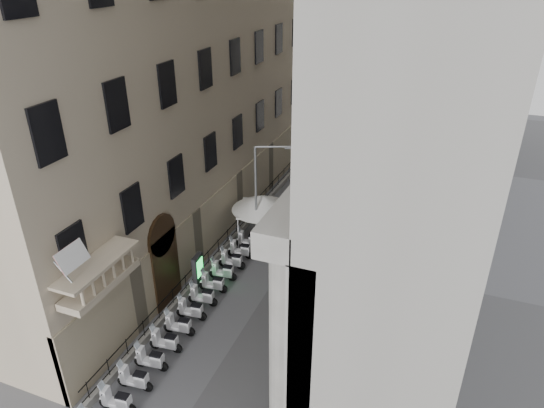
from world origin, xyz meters
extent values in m
cylinder|color=white|center=(-3.53, 18.54, 1.15)|extent=(0.06, 0.06, 2.29)
cylinder|color=white|center=(-0.61, 18.54, 1.15)|extent=(0.06, 0.06, 2.29)
cylinder|color=white|center=(-3.53, 21.46, 1.15)|extent=(0.06, 0.06, 2.29)
cylinder|color=white|center=(-0.61, 21.46, 1.15)|extent=(0.06, 0.06, 2.29)
cube|color=white|center=(-2.07, 20.00, 2.34)|extent=(3.12, 3.12, 0.12)
cone|color=white|center=(-2.07, 20.00, 2.86)|extent=(4.17, 4.17, 1.04)
cylinder|color=gray|center=(-2.50, 19.25, 3.61)|extent=(0.16, 0.16, 7.21)
cylinder|color=gray|center=(-1.49, 19.64, 7.21)|extent=(2.06, 0.90, 0.12)
cube|color=gray|center=(-0.57, 20.00, 7.17)|extent=(0.49, 0.35, 0.14)
cube|color=black|center=(-4.10, 14.03, 1.02)|extent=(0.34, 0.98, 2.04)
cube|color=#19E54C|center=(-3.94, 14.03, 1.25)|extent=(0.07, 0.74, 1.13)
imported|color=#0D1634|center=(0.64, 25.61, 0.79)|extent=(0.58, 0.39, 1.57)
imported|color=black|center=(2.43, 29.31, 0.76)|extent=(0.94, 0.89, 1.53)
imported|color=black|center=(-1.84, 28.10, 1.02)|extent=(1.18, 1.07, 2.03)
camera|label=1|loc=(8.60, -6.65, 17.70)|focal=32.00mm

